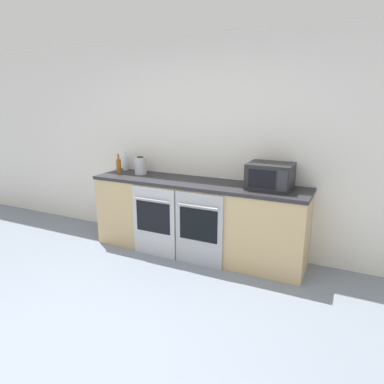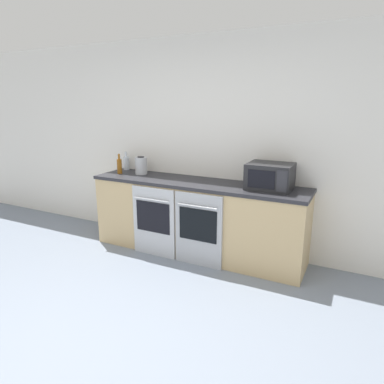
% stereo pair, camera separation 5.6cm
% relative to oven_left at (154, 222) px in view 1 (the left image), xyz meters
% --- Properties ---
extents(ground_plane, '(16.00, 16.00, 0.00)m').
position_rel_oven_left_xyz_m(ground_plane, '(0.42, -1.73, -0.43)').
color(ground_plane, gray).
extents(wall_back, '(10.00, 0.06, 2.60)m').
position_rel_oven_left_xyz_m(wall_back, '(0.42, 0.64, 0.87)').
color(wall_back, silver).
rests_on(wall_back, ground_plane).
extents(counter_back, '(2.65, 0.61, 0.91)m').
position_rel_oven_left_xyz_m(counter_back, '(0.42, 0.31, 0.02)').
color(counter_back, tan).
rests_on(counter_back, ground_plane).
extents(oven_left, '(0.58, 0.06, 0.85)m').
position_rel_oven_left_xyz_m(oven_left, '(0.00, 0.00, 0.00)').
color(oven_left, '#B7BABF').
rests_on(oven_left, ground_plane).
extents(oven_right, '(0.58, 0.06, 0.85)m').
position_rel_oven_left_xyz_m(oven_right, '(0.60, 0.00, 0.00)').
color(oven_right, '#A8AAAF').
rests_on(oven_right, ground_plane).
extents(microwave, '(0.47, 0.40, 0.28)m').
position_rel_oven_left_xyz_m(microwave, '(1.28, 0.36, 0.61)').
color(microwave, '#232326').
rests_on(microwave, counter_back).
extents(bottle_clear, '(0.08, 0.08, 0.25)m').
position_rel_oven_left_xyz_m(bottle_clear, '(-0.78, 0.53, 0.57)').
color(bottle_clear, silver).
rests_on(bottle_clear, counter_back).
extents(bottle_amber, '(0.06, 0.06, 0.26)m').
position_rel_oven_left_xyz_m(bottle_amber, '(-0.70, 0.28, 0.58)').
color(bottle_amber, '#8C5114').
rests_on(bottle_amber, counter_back).
extents(kettle, '(0.16, 0.16, 0.23)m').
position_rel_oven_left_xyz_m(kettle, '(-0.43, 0.39, 0.59)').
color(kettle, '#B7BABF').
rests_on(kettle, counter_back).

